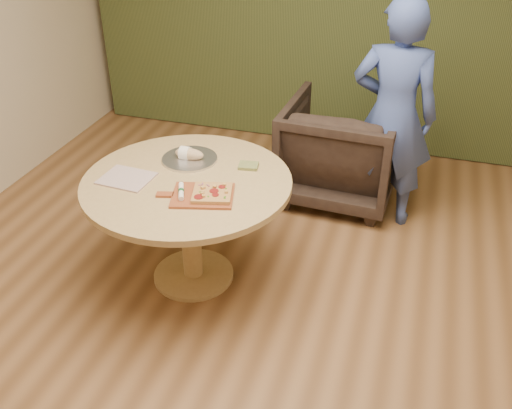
{
  "coord_description": "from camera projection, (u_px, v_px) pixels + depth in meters",
  "views": [
    {
      "loc": [
        0.76,
        -2.2,
        2.46
      ],
      "look_at": [
        -0.0,
        0.25,
        0.85
      ],
      "focal_mm": 40.0,
      "sensor_mm": 36.0,
      "label": 1
    }
  ],
  "objects": [
    {
      "name": "newspaper",
      "position": [
        127.0,
        178.0,
        3.45
      ],
      "size": [
        0.32,
        0.27,
        0.01
      ],
      "primitive_type": "cube",
      "rotation": [
        0.0,
        0.0,
        -0.07
      ],
      "color": "silver",
      "rests_on": "pedestal_table"
    },
    {
      "name": "serving_tray",
      "position": [
        190.0,
        159.0,
        3.66
      ],
      "size": [
        0.36,
        0.36,
        0.02
      ],
      "color": "silver",
      "rests_on": "pedestal_table"
    },
    {
      "name": "pizza_paddle",
      "position": [
        201.0,
        195.0,
        3.28
      ],
      "size": [
        0.47,
        0.36,
        0.01
      ],
      "rotation": [
        0.0,
        0.0,
        0.26
      ],
      "color": "#984826",
      "rests_on": "pedestal_table"
    },
    {
      "name": "bread_roll",
      "position": [
        188.0,
        154.0,
        3.64
      ],
      "size": [
        0.19,
        0.09,
        0.09
      ],
      "color": "tan",
      "rests_on": "serving_tray"
    },
    {
      "name": "person_standing",
      "position": [
        393.0,
        116.0,
        4.04
      ],
      "size": [
        0.63,
        0.43,
        1.68
      ],
      "primitive_type": "imported",
      "rotation": [
        0.0,
        0.0,
        3.1
      ],
      "color": "#3E549C",
      "rests_on": "ground"
    },
    {
      "name": "cutlery_roll",
      "position": [
        181.0,
        191.0,
        3.27
      ],
      "size": [
        0.1,
        0.19,
        0.03
      ],
      "rotation": [
        0.0,
        0.0,
        0.41
      ],
      "color": "white",
      "rests_on": "pizza_paddle"
    },
    {
      "name": "green_packet",
      "position": [
        248.0,
        166.0,
        3.58
      ],
      "size": [
        0.13,
        0.12,
        0.02
      ],
      "primitive_type": "cube",
      "rotation": [
        0.0,
        0.0,
        0.16
      ],
      "color": "#58622C",
      "rests_on": "pedestal_table"
    },
    {
      "name": "room_shell",
      "position": [
        240.0,
        128.0,
        2.53
      ],
      "size": [
        5.04,
        6.04,
        2.84
      ],
      "color": "brown",
      "rests_on": "ground"
    },
    {
      "name": "flatbread_pizza",
      "position": [
        212.0,
        193.0,
        3.26
      ],
      "size": [
        0.27,
        0.27,
        0.04
      ],
      "rotation": [
        0.0,
        0.0,
        0.26
      ],
      "color": "tan",
      "rests_on": "pizza_paddle"
    },
    {
      "name": "armchair",
      "position": [
        342.0,
        146.0,
        4.51
      ],
      "size": [
        0.91,
        0.86,
        0.9
      ],
      "primitive_type": "imported",
      "rotation": [
        0.0,
        0.0,
        3.09
      ],
      "color": "black",
      "rests_on": "ground"
    },
    {
      "name": "pedestal_table",
      "position": [
        188.0,
        199.0,
        3.52
      ],
      "size": [
        1.28,
        1.28,
        0.75
      ],
      "rotation": [
        0.0,
        0.0,
        0.23
      ],
      "color": "tan",
      "rests_on": "ground"
    }
  ]
}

